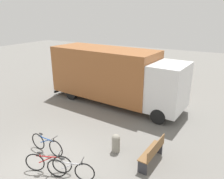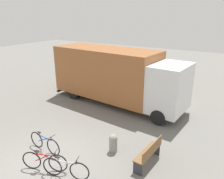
{
  "view_description": "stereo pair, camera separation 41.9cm",
  "coord_description": "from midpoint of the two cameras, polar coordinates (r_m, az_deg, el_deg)",
  "views": [
    {
      "loc": [
        5.47,
        -4.67,
        5.32
      ],
      "look_at": [
        0.39,
        4.33,
        1.72
      ],
      "focal_mm": 35.0,
      "sensor_mm": 36.0,
      "label": 1
    },
    {
      "loc": [
        5.83,
        -4.46,
        5.32
      ],
      "look_at": [
        0.39,
        4.33,
        1.72
      ],
      "focal_mm": 35.0,
      "sensor_mm": 36.0,
      "label": 2
    }
  ],
  "objects": [
    {
      "name": "delivery_truck",
      "position": [
        13.33,
        1.86,
        3.93
      ],
      "size": [
        8.65,
        3.17,
        3.34
      ],
      "rotation": [
        0.0,
        0.0,
        -0.08
      ],
      "color": "#99592D",
      "rests_on": "ground"
    },
    {
      "name": "bicycle_near",
      "position": [
        9.43,
        -15.94,
        -13.26
      ],
      "size": [
        1.7,
        0.44,
        0.8
      ],
      "rotation": [
        0.0,
        0.0,
        -0.03
      ],
      "color": "black",
      "rests_on": "ground"
    },
    {
      "name": "bicycle_middle",
      "position": [
        8.42,
        -15.78,
        -17.6
      ],
      "size": [
        1.59,
        0.72,
        0.8
      ],
      "rotation": [
        0.0,
        0.0,
        0.39
      ],
      "color": "black",
      "rests_on": "ground"
    },
    {
      "name": "park_bench",
      "position": [
        8.47,
        11.2,
        -15.87
      ],
      "size": [
        0.51,
        1.57,
        0.93
      ],
      "rotation": [
        0.0,
        0.0,
        1.5
      ],
      "color": "brown",
      "rests_on": "ground"
    },
    {
      "name": "ground_plane",
      "position": [
        9.01,
        -16.26,
        -17.93
      ],
      "size": [
        60.0,
        60.0,
        0.0
      ],
      "primitive_type": "plane",
      "color": "slate"
    },
    {
      "name": "bollard_near_bench",
      "position": [
        9.06,
        1.67,
        -13.63
      ],
      "size": [
        0.35,
        0.35,
        0.77
      ],
      "color": "gray",
      "rests_on": "ground"
    },
    {
      "name": "bicycle_far",
      "position": [
        7.95,
        -10.48,
        -19.64
      ],
      "size": [
        1.64,
        0.62,
        0.8
      ],
      "rotation": [
        0.0,
        0.0,
        0.31
      ],
      "color": "black",
      "rests_on": "ground"
    }
  ]
}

